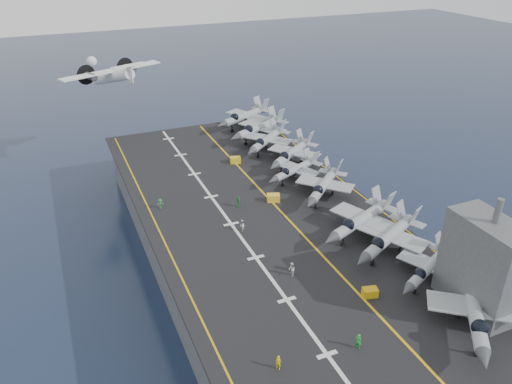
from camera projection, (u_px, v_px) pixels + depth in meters
name	position (u px, v px, depth m)	size (l,w,h in m)	color
ground	(265.00, 268.00, 86.10)	(500.00, 500.00, 0.00)	#142135
hull	(265.00, 244.00, 83.78)	(36.00, 90.00, 10.00)	#56595E
flight_deck	(266.00, 218.00, 81.37)	(38.00, 92.00, 0.40)	black
foul_line	(282.00, 213.00, 82.31)	(0.35, 90.00, 0.02)	gold
landing_centerline	(231.00, 224.00, 79.18)	(0.50, 90.00, 0.02)	silver
deck_edge_port	(163.00, 239.00, 75.36)	(0.25, 90.00, 0.02)	gold
deck_edge_stbd	(362.00, 196.00, 87.69)	(0.25, 90.00, 0.02)	gold
island_superstructure	(487.00, 255.00, 58.56)	(5.00, 10.00, 15.00)	#56595E
fighter_jet_0	(475.00, 310.00, 57.20)	(17.77, 18.77, 5.43)	#8E989F
fighter_jet_1	(429.00, 266.00, 65.42)	(15.64, 13.58, 4.56)	gray
fighter_jet_2	(389.00, 236.00, 71.10)	(18.62, 16.27, 5.42)	#9CA3AD
fighter_jet_3	(361.00, 219.00, 75.30)	(18.73, 15.86, 5.51)	gray
fighter_jet_4	(324.00, 184.00, 85.91)	(17.63, 17.35, 5.16)	gray
fighter_jet_5	(295.00, 169.00, 92.29)	(15.46, 13.23, 4.53)	#8F979F
fighter_jet_6	(292.00, 152.00, 98.22)	(18.55, 17.43, 5.36)	#989EA8
fighter_jet_7	(267.00, 139.00, 104.58)	(18.06, 17.45, 5.25)	gray
fighter_jet_8	(259.00, 127.00, 110.36)	(19.75, 17.30, 5.75)	#8E969C
tow_cart_a	(370.00, 292.00, 63.32)	(2.14, 1.66, 1.14)	#C69C0E
tow_cart_b	(273.00, 198.00, 85.65)	(2.48, 2.03, 1.28)	yellow
tow_cart_c	(235.00, 160.00, 99.89)	(2.33, 1.79, 1.24)	gold
crew_1	(278.00, 363.00, 52.59)	(1.19, 1.27, 1.76)	yellow
crew_2	(242.00, 225.00, 77.01)	(1.36, 1.32, 1.90)	silver
crew_3	(160.00, 204.00, 83.35)	(1.06, 0.72, 1.74)	#268C33
crew_4	(238.00, 201.00, 83.80)	(0.88, 1.25, 2.00)	#268C33
crew_6	(358.00, 341.00, 55.23)	(1.31, 1.42, 1.97)	green
crew_7	(292.00, 269.00, 66.88)	(1.10, 1.39, 2.04)	silver
transport_plane	(113.00, 77.00, 112.10)	(28.64, 24.42, 5.72)	silver
fighter_jet_9	(245.00, 115.00, 117.29)	(19.75, 17.30, 5.75)	#8E969C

